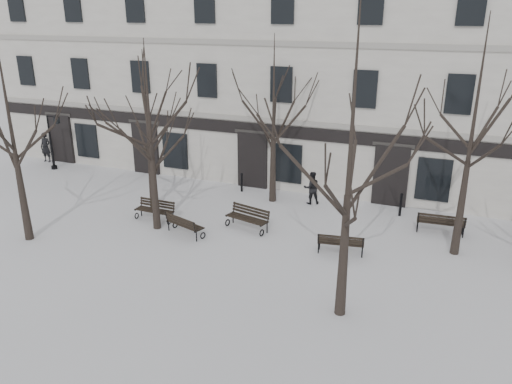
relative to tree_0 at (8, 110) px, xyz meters
The scene contains 18 objects.
ground 10.97m from the tree_0, ahead, with size 100.00×100.00×0.00m, color silver.
building 17.20m from the tree_0, 56.37° to the left, with size 40.40×10.20×11.40m.
tree_0 is the anchor object (origin of this frame).
tree_1 5.13m from the tree_0, 34.03° to the left, with size 5.45×5.45×7.79m.
tree_2 12.94m from the tree_0, ahead, with size 6.43×6.43×9.19m.
tree_4 5.67m from the tree_0, 60.76° to the left, with size 5.05×5.05×7.21m.
tree_5 10.92m from the tree_0, 45.12° to the left, with size 5.48×5.48×7.83m.
tree_6 16.86m from the tree_0, 17.42° to the left, with size 6.12×6.12×8.74m.
bench_0 7.05m from the tree_0, 44.38° to the left, with size 1.79×0.69×0.89m.
bench_1 7.89m from the tree_0, 25.09° to the left, with size 1.87×1.15×0.89m.
bench_2 13.39m from the tree_0, 15.54° to the left, with size 1.80×0.89×0.87m.
bench_3 10.12m from the tree_0, 28.14° to the left, with size 2.00×1.13×0.96m.
bench_4 17.52m from the tree_0, 23.42° to the left, with size 1.93×0.80×0.95m.
lamp_post 10.34m from the tree_0, 126.09° to the left, with size 1.03×0.38×3.28m.
bollard_a 11.25m from the tree_0, 55.50° to the left, with size 0.13×0.13×1.00m.
bollard_b 16.59m from the tree_0, 30.58° to the left, with size 0.14×0.14×1.09m.
pedestrian_a 12.80m from the tree_0, 129.92° to the left, with size 0.67×0.44×1.82m, color black.
pedestrian_b 13.59m from the tree_0, 40.29° to the left, with size 0.78×0.60×1.59m, color black.
Camera 1 is at (5.88, -15.04, 8.72)m, focal length 35.00 mm.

